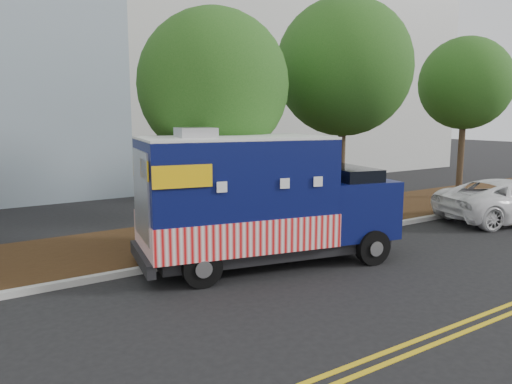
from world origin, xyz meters
TOP-DOWN VIEW (x-y plane):
  - ground at (0.00, 0.00)m, footprint 120.00×120.00m
  - curb at (0.00, 1.40)m, footprint 120.00×0.18m
  - mulch_strip at (0.00, 3.50)m, footprint 120.00×4.00m
  - centerline_near at (0.00, -4.45)m, footprint 120.00×0.10m
  - centerline_far at (0.00, -4.70)m, footprint 120.00×0.10m
  - tree_b at (0.92, 2.66)m, footprint 4.08×4.08m
  - tree_c at (6.33, 3.34)m, footprint 4.63×4.63m
  - tree_d at (13.11, 3.25)m, footprint 3.78×3.78m
  - sign_post at (-1.58, 1.55)m, footprint 0.06×0.06m
  - food_truck at (0.85, 0.47)m, footprint 6.70×3.57m
  - white_car at (10.94, -0.26)m, footprint 5.68×3.77m

SIDE VIEW (x-z plane):
  - ground at x=0.00m, z-range 0.00..0.00m
  - centerline_near at x=0.00m, z-range 0.00..0.01m
  - centerline_far at x=0.00m, z-range 0.00..0.01m
  - curb at x=0.00m, z-range 0.00..0.15m
  - mulch_strip at x=0.00m, z-range 0.00..0.15m
  - white_car at x=10.94m, z-range 0.00..1.45m
  - sign_post at x=-1.58m, z-range 0.00..2.40m
  - food_truck at x=0.85m, z-range -0.16..3.20m
  - tree_b at x=0.92m, z-range 1.18..7.65m
  - tree_d at x=13.11m, z-range 1.50..8.30m
  - tree_c at x=6.33m, z-range 1.44..8.98m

